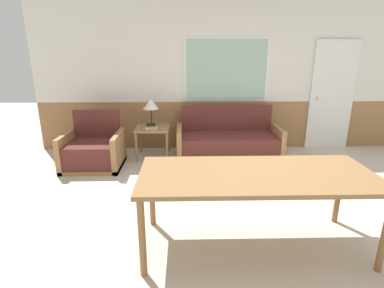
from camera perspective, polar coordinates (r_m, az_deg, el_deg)
The scene contains 9 objects.
ground_plane at distance 3.60m, azimuth 12.96°, elevation -13.46°, with size 16.00×16.00×0.00m, color beige.
wall_back at distance 5.70m, azimuth 7.39°, elevation 12.58°, with size 7.20×0.09×2.70m.
couch at distance 5.33m, azimuth 6.88°, elevation 0.27°, with size 1.80×0.77×0.87m.
armchair at distance 5.11m, azimuth -18.24°, elevation -1.28°, with size 0.91×0.79×0.87m.
side_table at distance 5.28m, azimuth -7.50°, elevation 2.30°, with size 0.58×0.58×0.54m.
table_lamp at distance 5.28m, azimuth -7.86°, elevation 7.43°, with size 0.28×0.28×0.48m.
book_stack at distance 5.15m, azimuth -7.78°, elevation 3.31°, with size 0.20×0.17×0.08m.
dining_table at distance 2.81m, azimuth 12.18°, elevation -6.58°, with size 2.13×0.90×0.76m.
entry_door at distance 6.26m, azimuth 25.06°, elevation 8.32°, with size 0.82×0.09×2.01m.
Camera 1 is at (-0.86, -2.99, 1.82)m, focal length 28.00 mm.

